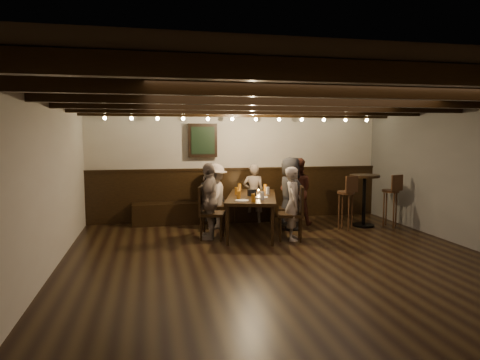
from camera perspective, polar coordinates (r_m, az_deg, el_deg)
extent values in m
plane|color=black|center=(6.36, 6.25, -11.05)|extent=(7.00, 7.00, 0.00)
plane|color=black|center=(6.11, 6.51, 11.01)|extent=(7.00, 7.00, 0.00)
plane|color=beige|center=(9.50, -0.26, 2.00)|extent=(6.50, 0.00, 6.50)
plane|color=beige|center=(5.97, -24.78, -0.93)|extent=(0.00, 7.00, 7.00)
cube|color=black|center=(9.52, -0.21, -1.92)|extent=(6.50, 0.08, 1.10)
cube|color=black|center=(9.19, -4.78, -4.28)|extent=(3.00, 0.45, 0.45)
cube|color=black|center=(9.24, -5.02, 5.28)|extent=(0.62, 0.12, 0.72)
cube|color=black|center=(9.18, -4.97, 5.28)|extent=(0.50, 0.02, 0.58)
cube|color=black|center=(3.48, 22.13, 12.95)|extent=(6.50, 0.10, 0.16)
cube|color=black|center=(4.49, 13.67, 11.55)|extent=(6.50, 0.10, 0.16)
cube|color=black|center=(5.56, 8.42, 10.56)|extent=(6.50, 0.10, 0.16)
cube|color=black|center=(6.65, 4.90, 9.83)|extent=(6.50, 0.10, 0.16)
cube|color=black|center=(7.77, 2.40, 9.30)|extent=(6.50, 0.10, 0.16)
cube|color=black|center=(8.90, 0.53, 8.88)|extent=(6.50, 0.10, 0.16)
sphere|color=#FFE099|center=(8.70, -17.59, 7.88)|extent=(0.07, 0.07, 0.07)
sphere|color=#FFE099|center=(8.68, -8.43, 8.10)|extent=(0.07, 0.07, 0.07)
sphere|color=#FFE099|center=(8.87, 0.56, 8.12)|extent=(0.07, 0.07, 0.07)
sphere|color=#FFE099|center=(9.27, 8.97, 7.95)|extent=(0.07, 0.07, 0.07)
sphere|color=#FFE099|center=(9.84, 16.54, 7.66)|extent=(0.07, 0.07, 0.07)
cube|color=black|center=(8.07, 1.59, -2.27)|extent=(1.36, 2.11, 0.06)
cylinder|color=black|center=(7.26, -1.68, -6.14)|extent=(0.06, 0.06, 0.67)
cylinder|color=black|center=(9.06, -0.62, -3.71)|extent=(0.06, 0.06, 0.67)
cylinder|color=black|center=(7.23, 4.36, -6.20)|extent=(0.06, 0.06, 0.67)
cylinder|color=black|center=(9.03, 4.20, -3.75)|extent=(0.06, 0.06, 0.67)
cube|color=black|center=(8.61, -2.98, -3.51)|extent=(0.52, 0.52, 0.05)
cube|color=black|center=(8.60, -4.26, -1.79)|extent=(0.15, 0.42, 0.47)
cube|color=black|center=(7.73, -3.74, -4.53)|extent=(0.54, 0.54, 0.05)
cube|color=black|center=(7.71, -5.21, -2.57)|extent=(0.16, 0.43, 0.48)
cube|color=black|center=(8.57, 6.38, -3.84)|extent=(0.48, 0.48, 0.05)
cube|color=black|center=(8.55, 7.58, -2.27)|extent=(0.14, 0.39, 0.43)
cube|color=black|center=(7.68, 6.72, -4.60)|extent=(0.54, 0.54, 0.05)
cube|color=black|center=(7.65, 8.23, -2.64)|extent=(0.16, 0.43, 0.48)
imported|color=#2A292C|center=(9.05, -3.92, -2.01)|extent=(0.67, 0.53, 1.21)
imported|color=gray|center=(9.12, 1.82, -1.78)|extent=(0.52, 0.41, 1.25)
imported|color=#57291D|center=(8.98, 7.54, -1.51)|extent=(0.79, 0.69, 1.39)
imported|color=gray|center=(8.58, -3.32, -2.13)|extent=(0.69, 0.94, 1.30)
imported|color=gray|center=(7.70, -4.12, -2.79)|extent=(0.54, 0.87, 1.38)
imported|color=black|center=(8.53, 6.74, -1.76)|extent=(0.63, 0.80, 1.43)
imported|color=gray|center=(7.65, 7.11, -3.14)|extent=(0.43, 0.54, 1.31)
cylinder|color=#BF7219|center=(8.77, -0.08, -0.96)|extent=(0.07, 0.07, 0.14)
cylinder|color=#BF7219|center=(8.70, 3.39, -1.02)|extent=(0.07, 0.07, 0.14)
cylinder|color=#BF7219|center=(8.18, -0.48, -1.46)|extent=(0.07, 0.07, 0.14)
cylinder|color=silver|center=(8.26, 3.73, -1.41)|extent=(0.07, 0.07, 0.14)
cylinder|color=#BF7219|center=(7.63, -0.17, -2.01)|extent=(0.07, 0.07, 0.14)
cylinder|color=silver|center=(7.51, 2.98, -2.14)|extent=(0.07, 0.07, 0.14)
cylinder|color=#BF7219|center=(7.27, 1.78, -2.41)|extent=(0.07, 0.07, 0.14)
cylinder|color=white|center=(7.38, 0.25, -2.76)|extent=(0.24, 0.24, 0.01)
cylinder|color=white|center=(7.77, 2.85, -2.33)|extent=(0.24, 0.24, 0.01)
cube|color=black|center=(8.01, 1.58, -1.69)|extent=(0.15, 0.10, 0.12)
cylinder|color=beige|center=(8.36, 2.49, -1.61)|extent=(0.05, 0.05, 0.05)
cylinder|color=black|center=(9.18, 16.11, -5.81)|extent=(0.44, 0.44, 0.04)
cylinder|color=black|center=(9.10, 16.20, -2.74)|extent=(0.07, 0.07, 1.00)
cylinder|color=black|center=(9.04, 16.30, 0.51)|extent=(0.60, 0.60, 0.05)
cylinder|color=#351B11|center=(8.67, 13.95, -1.64)|extent=(0.34, 0.34, 0.05)
cube|color=#351B11|center=(8.53, 14.69, -0.56)|extent=(0.30, 0.11, 0.32)
cylinder|color=#351B11|center=(9.19, 19.44, -1.38)|extent=(0.34, 0.34, 0.05)
cube|color=#351B11|center=(9.06, 20.22, -0.36)|extent=(0.30, 0.11, 0.32)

